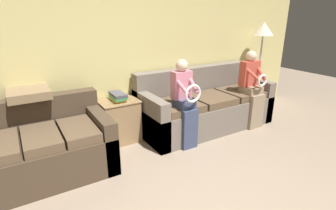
{
  "coord_description": "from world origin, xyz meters",
  "views": [
    {
      "loc": [
        -1.22,
        -0.94,
        1.81
      ],
      "look_at": [
        0.32,
        1.61,
        0.76
      ],
      "focal_mm": 28.0,
      "sensor_mm": 36.0,
      "label": 1
    }
  ],
  "objects_px": {
    "child_left_seated": "(185,100)",
    "child_right_seated": "(252,87)",
    "book_stack": "(118,97)",
    "floor_lamp": "(263,35)",
    "couch_main": "(205,107)",
    "couch_side": "(42,149)",
    "throw_pillow": "(29,93)",
    "side_shelf": "(119,121)"
  },
  "relations": [
    {
      "from": "couch_side",
      "to": "child_left_seated",
      "type": "bearing_deg",
      "value": -8.03
    },
    {
      "from": "child_right_seated",
      "to": "floor_lamp",
      "type": "bearing_deg",
      "value": 34.97
    },
    {
      "from": "couch_main",
      "to": "couch_side",
      "type": "relative_size",
      "value": 1.48
    },
    {
      "from": "child_right_seated",
      "to": "book_stack",
      "type": "distance_m",
      "value": 2.16
    },
    {
      "from": "book_stack",
      "to": "throw_pillow",
      "type": "relative_size",
      "value": 0.69
    },
    {
      "from": "couch_side",
      "to": "child_right_seated",
      "type": "height_order",
      "value": "child_right_seated"
    },
    {
      "from": "couch_main",
      "to": "throw_pillow",
      "type": "relative_size",
      "value": 4.82
    },
    {
      "from": "child_right_seated",
      "to": "throw_pillow",
      "type": "height_order",
      "value": "child_right_seated"
    },
    {
      "from": "book_stack",
      "to": "child_right_seated",
      "type": "bearing_deg",
      "value": -15.65
    },
    {
      "from": "floor_lamp",
      "to": "book_stack",
      "type": "bearing_deg",
      "value": 178.54
    },
    {
      "from": "child_left_seated",
      "to": "throw_pillow",
      "type": "distance_m",
      "value": 1.95
    },
    {
      "from": "child_left_seated",
      "to": "child_right_seated",
      "type": "relative_size",
      "value": 0.98
    },
    {
      "from": "child_right_seated",
      "to": "floor_lamp",
      "type": "height_order",
      "value": "floor_lamp"
    },
    {
      "from": "couch_side",
      "to": "floor_lamp",
      "type": "bearing_deg",
      "value": 3.8
    },
    {
      "from": "child_left_seated",
      "to": "side_shelf",
      "type": "xyz_separation_m",
      "value": [
        -0.75,
        0.59,
        -0.36
      ]
    },
    {
      "from": "child_left_seated",
      "to": "side_shelf",
      "type": "height_order",
      "value": "child_left_seated"
    },
    {
      "from": "side_shelf",
      "to": "throw_pillow",
      "type": "relative_size",
      "value": 1.36
    },
    {
      "from": "child_left_seated",
      "to": "book_stack",
      "type": "height_order",
      "value": "child_left_seated"
    },
    {
      "from": "side_shelf",
      "to": "book_stack",
      "type": "bearing_deg",
      "value": 22.32
    },
    {
      "from": "couch_main",
      "to": "child_left_seated",
      "type": "xyz_separation_m",
      "value": [
        -0.67,
        -0.38,
        0.34
      ]
    },
    {
      "from": "throw_pillow",
      "to": "couch_main",
      "type": "bearing_deg",
      "value": -4.88
    },
    {
      "from": "child_left_seated",
      "to": "child_right_seated",
      "type": "xyz_separation_m",
      "value": [
        1.33,
        0.0,
        -0.0
      ]
    },
    {
      "from": "side_shelf",
      "to": "floor_lamp",
      "type": "relative_size",
      "value": 0.38
    },
    {
      "from": "child_right_seated",
      "to": "book_stack",
      "type": "xyz_separation_m",
      "value": [
        -2.08,
        0.58,
        0.01
      ]
    },
    {
      "from": "couch_main",
      "to": "side_shelf",
      "type": "xyz_separation_m",
      "value": [
        -1.42,
        0.21,
        -0.02
      ]
    },
    {
      "from": "couch_main",
      "to": "couch_side",
      "type": "xyz_separation_m",
      "value": [
        -2.49,
        -0.12,
        -0.02
      ]
    },
    {
      "from": "book_stack",
      "to": "floor_lamp",
      "type": "distance_m",
      "value": 2.91
    },
    {
      "from": "couch_main",
      "to": "throw_pillow",
      "type": "bearing_deg",
      "value": 175.12
    },
    {
      "from": "child_right_seated",
      "to": "floor_lamp",
      "type": "distance_m",
      "value": 1.17
    },
    {
      "from": "throw_pillow",
      "to": "couch_side",
      "type": "bearing_deg",
      "value": -86.19
    },
    {
      "from": "couch_side",
      "to": "throw_pillow",
      "type": "xyz_separation_m",
      "value": [
        -0.02,
        0.33,
        0.59
      ]
    },
    {
      "from": "book_stack",
      "to": "couch_side",
      "type": "bearing_deg",
      "value": -162.99
    },
    {
      "from": "couch_main",
      "to": "couch_side",
      "type": "bearing_deg",
      "value": -177.27
    },
    {
      "from": "couch_main",
      "to": "child_left_seated",
      "type": "height_order",
      "value": "child_left_seated"
    },
    {
      "from": "side_shelf",
      "to": "book_stack",
      "type": "distance_m",
      "value": 0.37
    },
    {
      "from": "throw_pillow",
      "to": "floor_lamp",
      "type": "bearing_deg",
      "value": -1.1
    },
    {
      "from": "child_left_seated",
      "to": "couch_side",
      "type": "bearing_deg",
      "value": 171.97
    },
    {
      "from": "child_left_seated",
      "to": "side_shelf",
      "type": "distance_m",
      "value": 1.02
    },
    {
      "from": "child_left_seated",
      "to": "book_stack",
      "type": "xyz_separation_m",
      "value": [
        -0.75,
        0.59,
        0.01
      ]
    },
    {
      "from": "book_stack",
      "to": "throw_pillow",
      "type": "height_order",
      "value": "throw_pillow"
    },
    {
      "from": "child_right_seated",
      "to": "couch_side",
      "type": "bearing_deg",
      "value": 175.43
    },
    {
      "from": "couch_main",
      "to": "child_right_seated",
      "type": "relative_size",
      "value": 1.79
    }
  ]
}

